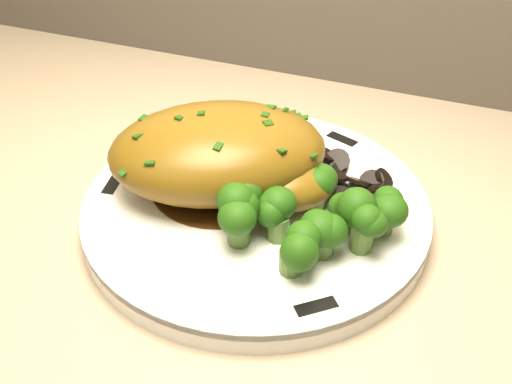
% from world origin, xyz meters
% --- Properties ---
extents(plate, '(0.31, 0.31, 0.02)m').
position_xyz_m(plate, '(0.72, 1.71, 0.85)').
color(plate, white).
rests_on(plate, counter).
extents(rim_accent_0, '(0.03, 0.02, 0.00)m').
position_xyz_m(rim_accent_0, '(0.77, 1.83, 0.86)').
color(rim_accent_0, black).
rests_on(rim_accent_0, plate).
extents(rim_accent_1, '(0.02, 0.03, 0.00)m').
position_xyz_m(rim_accent_1, '(0.60, 1.69, 0.86)').
color(rim_accent_1, black).
rests_on(rim_accent_1, plate).
extents(rim_accent_2, '(0.03, 0.03, 0.00)m').
position_xyz_m(rim_accent_2, '(0.80, 1.61, 0.86)').
color(rim_accent_2, black).
rests_on(rim_accent_2, plate).
extents(gravy_pool, '(0.12, 0.12, 0.00)m').
position_xyz_m(gravy_pool, '(0.69, 1.72, 0.86)').
color(gravy_pool, '#3A200A').
rests_on(gravy_pool, plate).
extents(chicken_breast, '(0.22, 0.19, 0.07)m').
position_xyz_m(chicken_breast, '(0.69, 1.72, 0.89)').
color(chicken_breast, brown).
rests_on(chicken_breast, plate).
extents(mushroom_pile, '(0.08, 0.06, 0.02)m').
position_xyz_m(mushroom_pile, '(0.78, 1.75, 0.86)').
color(mushroom_pile, black).
rests_on(mushroom_pile, plate).
extents(broccoli_florets, '(0.14, 0.11, 0.04)m').
position_xyz_m(broccoli_florets, '(0.77, 1.68, 0.88)').
color(broccoli_florets, '#537832').
rests_on(broccoli_florets, plate).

